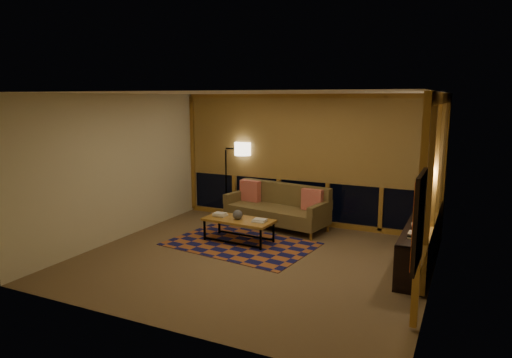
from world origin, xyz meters
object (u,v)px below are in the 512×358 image
at_px(sofa, 276,207).
at_px(floor_lamp, 226,179).
at_px(bookshelf, 419,243).
at_px(coffee_table, 239,230).

distance_m(sofa, floor_lamp, 1.46).
height_order(sofa, bookshelf, sofa).
distance_m(coffee_table, floor_lamp, 1.97).
xyz_separation_m(sofa, coffee_table, (-0.26, -1.17, -0.21)).
bearing_deg(bookshelf, floor_lamp, 163.47).
bearing_deg(coffee_table, bookshelf, 8.32).
bearing_deg(sofa, coffee_table, -92.27).
relative_size(sofa, floor_lamp, 1.25).
distance_m(coffee_table, bookshelf, 3.13).
height_order(sofa, coffee_table, sofa).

